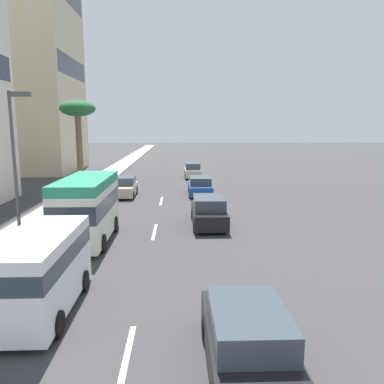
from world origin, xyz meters
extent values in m
plane|color=#38383A|center=(31.50, 0.00, 0.00)|extent=(198.00, 198.00, 0.00)
cube|color=gray|center=(31.50, 6.94, 0.07)|extent=(162.00, 2.82, 0.15)
cube|color=silver|center=(5.43, 0.00, 0.01)|extent=(3.20, 0.16, 0.01)
cube|color=silver|center=(17.10, 0.00, 0.01)|extent=(3.20, 0.16, 0.01)
cube|color=silver|center=(25.79, 0.00, 0.01)|extent=(3.20, 0.16, 0.01)
cube|color=black|center=(4.96, -2.90, 0.58)|extent=(4.55, 1.84, 0.81)
cube|color=#38424C|center=(4.73, -2.90, 1.32)|extent=(2.50, 1.70, 0.66)
cylinder|color=black|center=(6.37, -2.05, 0.32)|extent=(0.64, 0.22, 0.64)
cylinder|color=black|center=(6.37, -3.74, 0.32)|extent=(0.64, 0.22, 0.64)
cube|color=beige|center=(39.23, -2.94, 0.59)|extent=(4.25, 1.71, 0.83)
cube|color=#38424C|center=(39.02, -2.94, 1.35)|extent=(2.34, 1.58, 0.68)
cylinder|color=black|center=(40.55, -2.15, 0.32)|extent=(0.64, 0.22, 0.64)
cylinder|color=black|center=(40.55, -3.73, 0.32)|extent=(0.64, 0.22, 0.64)
cylinder|color=black|center=(37.92, -2.15, 0.32)|extent=(0.64, 0.22, 0.64)
cylinder|color=black|center=(37.92, -3.73, 0.32)|extent=(0.64, 0.22, 0.64)
cube|color=beige|center=(27.93, 3.11, 0.57)|extent=(4.06, 1.78, 0.79)
cube|color=#38424C|center=(28.13, 3.11, 1.29)|extent=(2.23, 1.64, 0.64)
cylinder|color=black|center=(26.67, 2.29, 0.32)|extent=(0.64, 0.22, 0.64)
cylinder|color=black|center=(26.67, 3.93, 0.32)|extent=(0.64, 0.22, 0.64)
cylinder|color=black|center=(29.19, 2.29, 0.32)|extent=(0.64, 0.22, 0.64)
cylinder|color=black|center=(29.19, 3.93, 0.32)|extent=(0.64, 0.22, 0.64)
cube|color=black|center=(18.49, -3.08, 0.60)|extent=(4.77, 1.86, 0.84)
cube|color=#38424C|center=(18.25, -3.08, 1.36)|extent=(2.62, 1.71, 0.69)
cylinder|color=black|center=(19.97, -2.22, 0.32)|extent=(0.64, 0.22, 0.64)
cylinder|color=black|center=(19.97, -3.94, 0.32)|extent=(0.64, 0.22, 0.64)
cylinder|color=black|center=(17.01, -2.22, 0.32)|extent=(0.64, 0.22, 0.64)
cylinder|color=black|center=(17.01, -3.94, 0.32)|extent=(0.64, 0.22, 0.64)
cube|color=white|center=(8.11, 2.93, 1.34)|extent=(4.93, 1.92, 2.29)
cube|color=#2D3842|center=(8.11, 2.93, 1.85)|extent=(4.94, 1.92, 0.55)
cylinder|color=black|center=(6.63, 2.02, 0.36)|extent=(0.72, 0.24, 0.72)
cylinder|color=black|center=(9.59, 2.02, 0.36)|extent=(0.72, 0.24, 0.72)
cylinder|color=black|center=(9.59, 3.84, 0.36)|extent=(0.72, 0.24, 0.72)
cube|color=#1E478C|center=(28.50, -3.14, 0.55)|extent=(4.72, 1.85, 0.75)
cube|color=#38424C|center=(28.26, -3.14, 1.24)|extent=(2.60, 1.71, 0.62)
cylinder|color=black|center=(29.96, -2.29, 0.32)|extent=(0.64, 0.22, 0.64)
cylinder|color=black|center=(29.96, -3.99, 0.32)|extent=(0.64, 0.22, 0.64)
cylinder|color=black|center=(27.03, -2.29, 0.32)|extent=(0.64, 0.22, 0.64)
cylinder|color=black|center=(27.03, -3.99, 0.32)|extent=(0.64, 0.22, 0.64)
cube|color=silver|center=(15.50, 3.21, 1.48)|extent=(6.01, 2.16, 2.50)
cube|color=#268C66|center=(15.50, 3.21, 2.97)|extent=(6.01, 2.16, 0.48)
cube|color=#28333D|center=(15.50, 3.21, 1.96)|extent=(6.02, 2.16, 0.83)
cylinder|color=black|center=(13.76, 2.18, 0.42)|extent=(0.84, 0.26, 0.84)
cylinder|color=black|center=(13.76, 4.23, 0.42)|extent=(0.84, 0.26, 0.84)
cylinder|color=black|center=(17.25, 2.18, 0.42)|extent=(0.84, 0.26, 0.84)
cylinder|color=black|center=(17.25, 4.23, 0.42)|extent=(0.84, 0.26, 0.84)
cylinder|color=navy|center=(23.70, 7.02, 0.53)|extent=(0.14, 0.14, 0.76)
cylinder|color=navy|center=(23.86, 7.02, 0.53)|extent=(0.14, 0.14, 0.76)
cube|color=beige|center=(23.78, 7.02, 1.21)|extent=(0.23, 0.33, 0.60)
sphere|color=tan|center=(23.78, 7.02, 1.62)|extent=(0.21, 0.21, 0.21)
cylinder|color=beige|center=(22.08, 6.11, 0.59)|extent=(0.14, 0.14, 0.88)
cylinder|color=beige|center=(22.24, 6.11, 0.59)|extent=(0.14, 0.14, 0.88)
cube|color=gold|center=(22.16, 6.11, 1.37)|extent=(0.32, 0.38, 0.69)
sphere|color=beige|center=(22.16, 6.11, 1.84)|extent=(0.24, 0.24, 0.24)
cylinder|color=brown|center=(31.63, 7.55, 3.48)|extent=(0.54, 0.54, 6.65)
ellipsoid|color=#236033|center=(31.63, 7.55, 7.27)|extent=(3.12, 3.12, 1.41)
cylinder|color=#4C4C51|center=(13.93, 5.93, 3.68)|extent=(0.14, 0.14, 7.06)
cube|color=#4C4C51|center=(13.93, 5.48, 7.06)|extent=(0.24, 0.90, 0.20)
cube|color=#2D3847|center=(46.75, 11.80, 12.88)|extent=(12.20, 0.08, 2.38)
camera|label=1|loc=(-3.19, -1.32, 5.70)|focal=35.74mm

